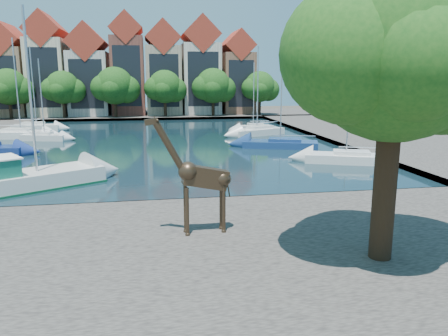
{
  "coord_description": "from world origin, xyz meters",
  "views": [
    {
      "loc": [
        -0.53,
        -22.66,
        6.9
      ],
      "look_at": [
        2.97,
        -2.0,
        2.51
      ],
      "focal_mm": 35.0,
      "sensor_mm": 36.0,
      "label": 1
    }
  ],
  "objects_px": {
    "motorsailer": "(11,178)",
    "sailboat_right_a": "(346,156)",
    "giraffe_statue": "(199,177)",
    "plane_tree": "(399,53)"
  },
  "relations": [
    {
      "from": "plane_tree",
      "to": "motorsailer",
      "type": "xyz_separation_m",
      "value": [
        -16.56,
        13.8,
        -6.75
      ]
    },
    {
      "from": "plane_tree",
      "to": "motorsailer",
      "type": "distance_m",
      "value": 22.59
    },
    {
      "from": "motorsailer",
      "to": "sailboat_right_a",
      "type": "relative_size",
      "value": 1.24
    },
    {
      "from": "giraffe_statue",
      "to": "motorsailer",
      "type": "xyz_separation_m",
      "value": [
        -10.3,
        10.17,
        -1.97
      ]
    },
    {
      "from": "plane_tree",
      "to": "sailboat_right_a",
      "type": "xyz_separation_m",
      "value": [
        7.38,
        18.92,
        -7.07
      ]
    },
    {
      "from": "giraffe_statue",
      "to": "motorsailer",
      "type": "bearing_deg",
      "value": 135.38
    },
    {
      "from": "plane_tree",
      "to": "motorsailer",
      "type": "relative_size",
      "value": 0.97
    },
    {
      "from": "motorsailer",
      "to": "giraffe_statue",
      "type": "bearing_deg",
      "value": -44.62
    },
    {
      "from": "plane_tree",
      "to": "motorsailer",
      "type": "bearing_deg",
      "value": 140.18
    },
    {
      "from": "plane_tree",
      "to": "motorsailer",
      "type": "height_order",
      "value": "plane_tree"
    }
  ]
}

